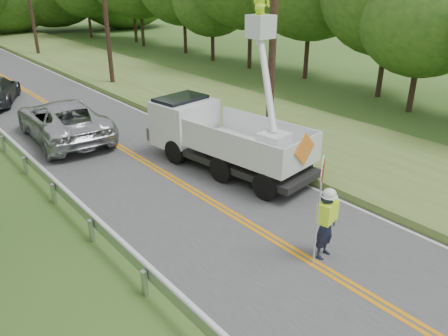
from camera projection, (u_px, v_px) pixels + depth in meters
ground at (389, 309)px, 10.14m from camera, size 140.00×140.00×0.00m
road at (113, 143)px, 20.00m from camera, size 7.20×96.00×0.03m
guardrail at (12, 146)px, 18.08m from camera, size 0.18×48.00×0.77m
utility_poles at (164, 11)px, 22.88m from camera, size 1.60×43.30×10.00m
tall_grass_verge at (231, 111)px, 24.06m from camera, size 7.00×96.00×0.30m
flagger at (326, 221)px, 11.55m from camera, size 1.16×0.58×3.10m
bucket_truck at (214, 126)px, 17.37m from camera, size 4.13×7.23×6.82m
suv_silver at (63, 120)px, 20.13m from camera, size 3.49×6.75×1.82m
yard_sign at (288, 137)px, 19.23m from camera, size 0.50×0.08×0.72m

